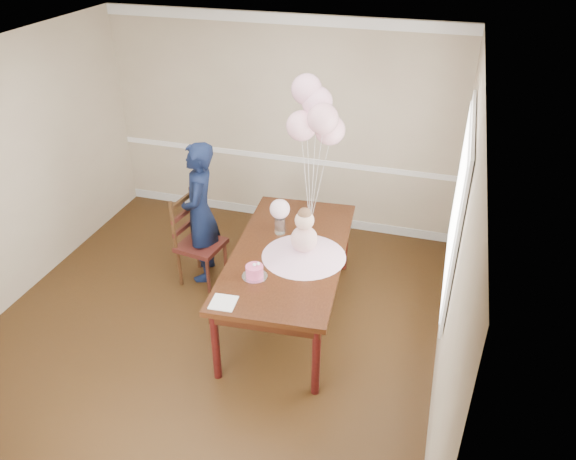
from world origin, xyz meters
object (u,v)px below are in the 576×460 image
(birthday_cake, at_px, (255,271))
(dining_chair_seat, at_px, (201,245))
(woman, at_px, (200,213))
(dining_table_top, at_px, (289,253))

(birthday_cake, height_order, dining_chair_seat, birthday_cake)
(birthday_cake, bearing_deg, dining_chair_seat, 138.22)
(birthday_cake, xyz_separation_m, woman, (-0.98, 0.96, -0.06))
(dining_table_top, bearing_deg, woman, 154.07)
(dining_table_top, distance_m, birthday_cake, 0.54)
(birthday_cake, distance_m, dining_chair_seat, 1.34)
(dining_chair_seat, bearing_deg, woman, 113.71)
(dining_table_top, distance_m, dining_chair_seat, 1.22)
(birthday_cake, bearing_deg, woman, 135.62)
(dining_table_top, bearing_deg, birthday_cake, -113.96)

